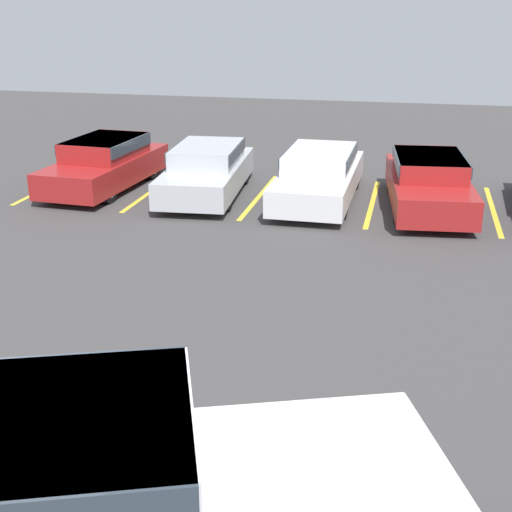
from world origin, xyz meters
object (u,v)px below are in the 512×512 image
Objects in this scene: parked_sedan_a at (105,162)px; parked_sedan_d at (428,181)px; pickup_truck at (106,510)px; parked_sedan_b at (207,169)px; parked_sedan_c at (319,174)px.

parked_sedan_d is (8.24, -0.09, -0.02)m from parked_sedan_a.
parked_sedan_b is (-2.89, 12.61, -0.24)m from pickup_truck.
parked_sedan_a is (-5.68, 12.69, -0.22)m from pickup_truck.
parked_sedan_b is at bearing 92.27° from parked_sedan_a.
parked_sedan_a is 0.98× the size of parked_sedan_b.
parked_sedan_c is at bearing 88.31° from parked_sedan_b.
parked_sedan_a reaches higher than parked_sedan_b.
parked_sedan_a is at bearing -96.50° from parked_sedan_d.
pickup_truck is 1.31× the size of parked_sedan_b.
parked_sedan_a is 0.94× the size of parked_sedan_d.
parked_sedan_a is at bearing -88.96° from parked_sedan_c.
parked_sedan_b is 0.96× the size of parked_sedan_c.
parked_sedan_b is (2.80, -0.08, -0.02)m from parked_sedan_a.
parked_sedan_d is at bearing 93.18° from parked_sedan_a.
pickup_truck is 1.26× the size of parked_sedan_c.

